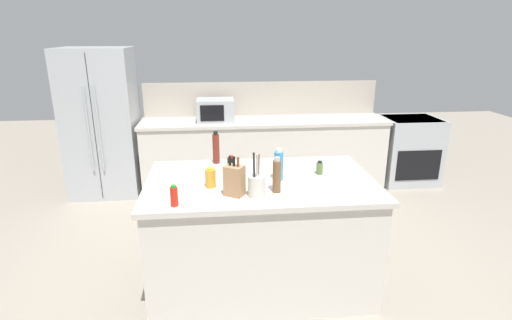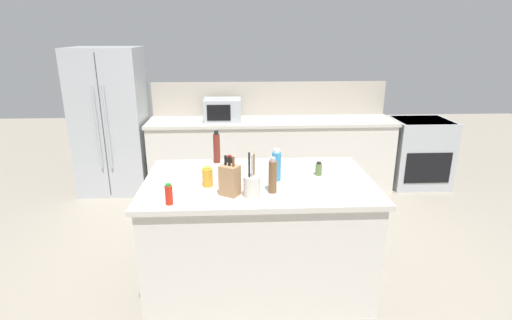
# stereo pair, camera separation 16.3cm
# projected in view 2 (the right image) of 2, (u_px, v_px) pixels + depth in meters

# --- Properties ---
(ground_plane) EXTENTS (14.00, 14.00, 0.00)m
(ground_plane) POSITION_uv_depth(u_px,v_px,m) (258.00, 281.00, 3.44)
(ground_plane) COLOR gray
(back_counter_run) EXTENTS (3.24, 0.66, 0.94)m
(back_counter_run) POSITION_uv_depth(u_px,v_px,m) (271.00, 154.00, 5.40)
(back_counter_run) COLOR beige
(back_counter_run) RESTS_ON ground_plane
(wall_backsplash) EXTENTS (3.20, 0.03, 0.46)m
(wall_backsplash) POSITION_uv_depth(u_px,v_px,m) (270.00, 99.00, 5.49)
(wall_backsplash) COLOR #B2A899
(wall_backsplash) RESTS_ON back_counter_run
(kitchen_island) EXTENTS (1.80, 1.10, 0.94)m
(kitchen_island) POSITION_uv_depth(u_px,v_px,m) (258.00, 233.00, 3.30)
(kitchen_island) COLOR beige
(kitchen_island) RESTS_ON ground_plane
(refrigerator) EXTENTS (0.86, 0.75, 1.87)m
(refrigerator) POSITION_uv_depth(u_px,v_px,m) (112.00, 121.00, 5.21)
(refrigerator) COLOR #ADB2B7
(refrigerator) RESTS_ON ground_plane
(range_oven) EXTENTS (0.76, 0.65, 0.92)m
(range_oven) POSITION_uv_depth(u_px,v_px,m) (418.00, 152.00, 5.50)
(range_oven) COLOR #ADB2B7
(range_oven) RESTS_ON ground_plane
(microwave) EXTENTS (0.48, 0.39, 0.29)m
(microwave) POSITION_uv_depth(u_px,v_px,m) (223.00, 110.00, 5.18)
(microwave) COLOR #ADB2B7
(microwave) RESTS_ON back_counter_run
(knife_block) EXTENTS (0.16, 0.15, 0.29)m
(knife_block) POSITION_uv_depth(u_px,v_px,m) (230.00, 180.00, 2.83)
(knife_block) COLOR #A87C54
(knife_block) RESTS_ON kitchen_island
(utensil_crock) EXTENTS (0.12, 0.12, 0.32)m
(utensil_crock) POSITION_uv_depth(u_px,v_px,m) (252.00, 185.00, 2.82)
(utensil_crock) COLOR beige
(utensil_crock) RESTS_ON kitchen_island
(dish_soap_bottle) EXTENTS (0.07, 0.07, 0.26)m
(dish_soap_bottle) POSITION_uv_depth(u_px,v_px,m) (276.00, 166.00, 3.11)
(dish_soap_bottle) COLOR #3384BC
(dish_soap_bottle) RESTS_ON kitchen_island
(vinegar_bottle) EXTENTS (0.06, 0.06, 0.29)m
(vinegar_bottle) POSITION_uv_depth(u_px,v_px,m) (217.00, 148.00, 3.53)
(vinegar_bottle) COLOR maroon
(vinegar_bottle) RESTS_ON kitchen_island
(soy_sauce_bottle) EXTENTS (0.06, 0.06, 0.17)m
(soy_sauce_bottle) POSITION_uv_depth(u_px,v_px,m) (230.00, 166.00, 3.22)
(soy_sauce_bottle) COLOR black
(soy_sauce_bottle) RESTS_ON kitchen_island
(hot_sauce_bottle) EXTENTS (0.05, 0.05, 0.15)m
(hot_sauce_bottle) POSITION_uv_depth(u_px,v_px,m) (169.00, 195.00, 2.69)
(hot_sauce_bottle) COLOR red
(hot_sauce_bottle) RESTS_ON kitchen_island
(honey_jar) EXTENTS (0.08, 0.08, 0.15)m
(honey_jar) POSITION_uv_depth(u_px,v_px,m) (208.00, 177.00, 3.00)
(honey_jar) COLOR gold
(honey_jar) RESTS_ON kitchen_island
(pepper_grinder) EXTENTS (0.06, 0.06, 0.27)m
(pepper_grinder) POSITION_uv_depth(u_px,v_px,m) (273.00, 176.00, 2.87)
(pepper_grinder) COLOR brown
(pepper_grinder) RESTS_ON kitchen_island
(spice_jar_oregano) EXTENTS (0.05, 0.05, 0.11)m
(spice_jar_oregano) POSITION_uv_depth(u_px,v_px,m) (319.00, 169.00, 3.24)
(spice_jar_oregano) COLOR #567038
(spice_jar_oregano) RESTS_ON kitchen_island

